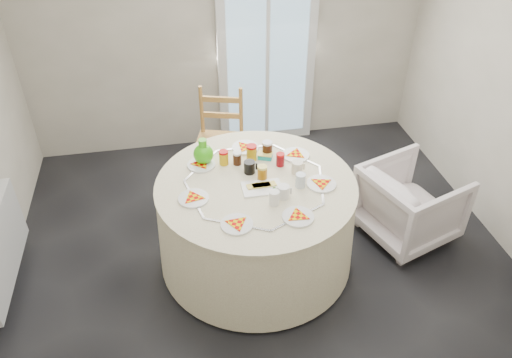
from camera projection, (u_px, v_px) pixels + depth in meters
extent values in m
plane|color=black|center=(266.00, 268.00, 4.01)|extent=(4.00, 4.00, 0.00)
cube|color=#BCB5A3|center=(226.00, 24.00, 4.81)|extent=(4.00, 0.02, 2.60)
cube|color=silver|center=(267.00, 48.00, 4.98)|extent=(1.00, 0.08, 2.10)
cube|color=silver|center=(2.00, 248.00, 3.64)|extent=(0.07, 1.00, 0.55)
cylinder|color=#FBF4C8|center=(256.00, 223.00, 3.88)|extent=(1.53, 1.53, 0.77)
imported|color=white|center=(411.00, 197.00, 4.11)|extent=(0.84, 0.87, 0.71)
cube|color=#15A9A8|center=(265.00, 156.00, 3.90)|extent=(0.13, 0.12, 0.04)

